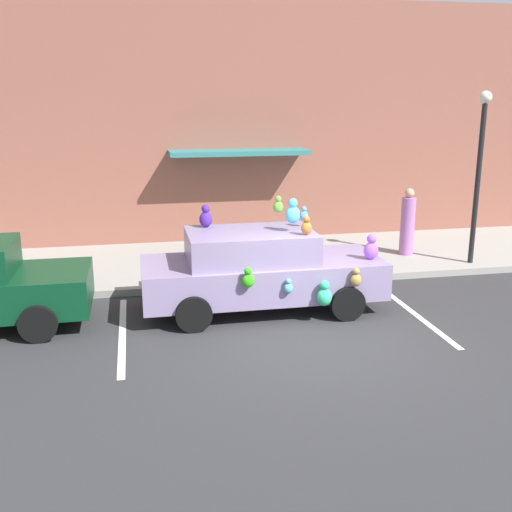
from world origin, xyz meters
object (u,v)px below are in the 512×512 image
object	(u,v)px
teddy_bear_on_sidewalk	(229,257)
street_lamp_post	(480,160)
plush_covered_car	(260,269)
pedestrian_near_shopfront	(408,224)

from	to	relation	value
teddy_bear_on_sidewalk	street_lamp_post	bearing A→B (deg)	-3.22
plush_covered_car	pedestrian_near_shopfront	size ratio (longest dim) A/B	2.74
teddy_bear_on_sidewalk	pedestrian_near_shopfront	world-z (taller)	pedestrian_near_shopfront
street_lamp_post	pedestrian_near_shopfront	bearing A→B (deg)	138.79
plush_covered_car	street_lamp_post	size ratio (longest dim) A/B	1.15
plush_covered_car	street_lamp_post	distance (m)	6.00
plush_covered_car	pedestrian_near_shopfront	distance (m)	5.13
plush_covered_car	street_lamp_post	xyz separation A→B (m)	(5.46, 1.78, 1.75)
teddy_bear_on_sidewalk	plush_covered_car	bearing A→B (deg)	-82.78
teddy_bear_on_sidewalk	street_lamp_post	distance (m)	6.09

